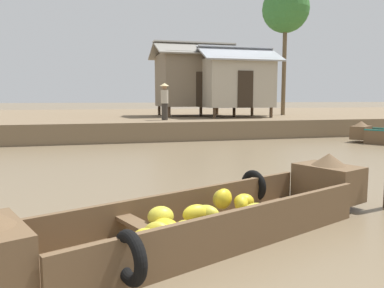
{
  "coord_description": "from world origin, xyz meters",
  "views": [
    {
      "loc": [
        -0.32,
        -0.25,
        1.79
      ],
      "look_at": [
        1.62,
        6.97,
        0.91
      ],
      "focal_mm": 36.32,
      "sensor_mm": 36.0,
      "label": 1
    }
  ],
  "objects_px": {
    "stilt_house_left": "(195,79)",
    "vendor_person": "(165,99)",
    "banana_boat": "(209,216)",
    "palm_tree_near": "(286,10)",
    "stilt_house_mid_left": "(235,82)"
  },
  "relations": [
    {
      "from": "banana_boat",
      "to": "stilt_house_left",
      "type": "bearing_deg",
      "value": 75.12
    },
    {
      "from": "vendor_person",
      "to": "palm_tree_near",
      "type": "bearing_deg",
      "value": 23.91
    },
    {
      "from": "stilt_house_left",
      "to": "vendor_person",
      "type": "distance_m",
      "value": 4.7
    },
    {
      "from": "palm_tree_near",
      "to": "banana_boat",
      "type": "bearing_deg",
      "value": -120.86
    },
    {
      "from": "banana_boat",
      "to": "vendor_person",
      "type": "bearing_deg",
      "value": 81.46
    },
    {
      "from": "banana_boat",
      "to": "stilt_house_mid_left",
      "type": "relative_size",
      "value": 1.39
    },
    {
      "from": "vendor_person",
      "to": "banana_boat",
      "type": "bearing_deg",
      "value": -98.54
    },
    {
      "from": "palm_tree_near",
      "to": "vendor_person",
      "type": "bearing_deg",
      "value": -156.09
    },
    {
      "from": "stilt_house_left",
      "to": "banana_boat",
      "type": "bearing_deg",
      "value": -104.88
    },
    {
      "from": "stilt_house_mid_left",
      "to": "palm_tree_near",
      "type": "xyz_separation_m",
      "value": [
        3.6,
        1.48,
        4.18
      ]
    },
    {
      "from": "stilt_house_left",
      "to": "vendor_person",
      "type": "relative_size",
      "value": 2.82
    },
    {
      "from": "stilt_house_left",
      "to": "stilt_house_mid_left",
      "type": "bearing_deg",
      "value": -48.76
    },
    {
      "from": "banana_boat",
      "to": "vendor_person",
      "type": "xyz_separation_m",
      "value": [
        1.91,
        12.72,
        1.43
      ]
    },
    {
      "from": "banana_boat",
      "to": "stilt_house_mid_left",
      "type": "distance_m",
      "value": 16.03
    },
    {
      "from": "stilt_house_mid_left",
      "to": "vendor_person",
      "type": "bearing_deg",
      "value": -154.79
    }
  ]
}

